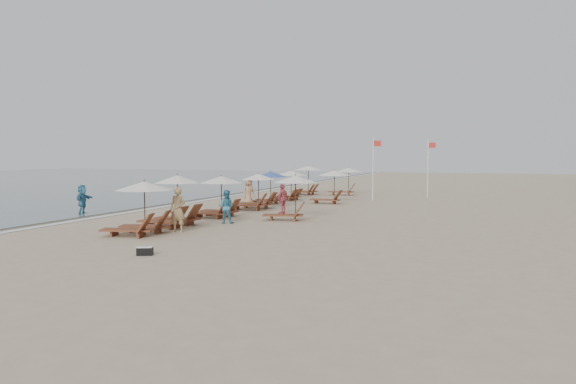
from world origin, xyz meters
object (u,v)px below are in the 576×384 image
at_px(inland_station_0, 290,193).
at_px(lounger_station_6, 306,179).
at_px(lounger_station_0, 139,209).
at_px(lounger_station_4, 268,186).
at_px(beachgoer_mid_a, 226,207).
at_px(lounger_station_2, 217,197).
at_px(beachgoer_far_b, 248,192).
at_px(flag_pole_near, 373,166).
at_px(inland_station_2, 345,179).
at_px(beachgoer_near, 178,210).
at_px(inland_station_1, 330,184).
at_px(duffel_bag, 145,251).
at_px(lounger_station_3, 254,194).
at_px(waterline_walker, 82,200).
at_px(lounger_station_5, 289,184).
at_px(beachgoer_far_a, 283,199).
at_px(lounger_station_1, 172,204).

bearing_deg(inland_station_0, lounger_station_6, 105.94).
xyz_separation_m(lounger_station_0, lounger_station_4, (-0.38, 14.41, 0.12)).
bearing_deg(beachgoer_mid_a, lounger_station_2, -64.51).
bearing_deg(beachgoer_far_b, lounger_station_6, 27.79).
xyz_separation_m(lounger_station_4, flag_pole_near, (6.03, 4.96, 1.29)).
xyz_separation_m(inland_station_0, inland_station_2, (-1.56, 17.02, -0.04)).
bearing_deg(beachgoer_near, lounger_station_4, 92.48).
xyz_separation_m(lounger_station_2, inland_station_1, (3.38, 9.53, 0.28)).
distance_m(lounger_station_2, duffel_bag, 10.55).
xyz_separation_m(lounger_station_3, waterline_walker, (-7.63, -5.84, -0.13)).
distance_m(lounger_station_0, beachgoer_near, 1.59).
relative_size(lounger_station_5, beachgoer_mid_a, 1.59).
bearing_deg(lounger_station_2, beachgoer_far_a, 45.22).
relative_size(beachgoer_mid_a, flag_pole_near, 0.36).
distance_m(inland_station_2, beachgoer_far_b, 11.64).
relative_size(lounger_station_6, beachgoer_far_a, 1.57).
bearing_deg(lounger_station_1, lounger_station_2, 86.71).
relative_size(lounger_station_1, inland_station_0, 0.96).
bearing_deg(beachgoer_far_b, waterline_walker, 168.54).
distance_m(lounger_station_4, beachgoer_near, 13.30).
bearing_deg(lounger_station_4, inland_station_1, 23.43).
xyz_separation_m(lounger_station_2, lounger_station_6, (-0.68, 16.53, 0.18)).
height_order(lounger_station_1, inland_station_0, lounger_station_1).
bearing_deg(lounger_station_4, beachgoer_mid_a, -78.62).
xyz_separation_m(lounger_station_2, lounger_station_3, (0.09, 4.44, -0.13)).
bearing_deg(beachgoer_near, inland_station_2, 82.70).
bearing_deg(lounger_station_6, beachgoer_far_b, -91.86).
relative_size(lounger_station_6, beachgoer_near, 1.37).
relative_size(lounger_station_0, beachgoer_mid_a, 1.73).
height_order(lounger_station_3, lounger_station_4, lounger_station_4).
bearing_deg(duffel_bag, inland_station_2, 90.78).
xyz_separation_m(inland_station_0, beachgoer_far_b, (-5.01, 5.91, -0.46)).
bearing_deg(waterline_walker, lounger_station_2, -92.62).
bearing_deg(lounger_station_4, waterline_walker, -127.47).
height_order(lounger_station_2, waterline_walker, lounger_station_2).
xyz_separation_m(lounger_station_3, beachgoer_far_b, (-1.11, 1.63, -0.05)).
distance_m(inland_station_0, beachgoer_far_b, 7.76).
relative_size(inland_station_2, duffel_bag, 4.97).
xyz_separation_m(lounger_station_4, lounger_station_6, (-0.26, 8.65, 0.06)).
distance_m(lounger_station_3, lounger_station_4, 3.49).
bearing_deg(lounger_station_2, inland_station_2, 81.95).
bearing_deg(lounger_station_2, lounger_station_4, 93.07).
height_order(lounger_station_2, beachgoer_far_b, lounger_station_2).
distance_m(lounger_station_3, duffel_bag, 14.84).
xyz_separation_m(lounger_station_6, inland_station_0, (4.67, -16.37, 0.10)).
xyz_separation_m(lounger_station_5, beachgoer_far_a, (2.81, -8.48, -0.34)).
relative_size(inland_station_0, waterline_walker, 1.70).
height_order(lounger_station_3, waterline_walker, lounger_station_3).
distance_m(lounger_station_3, beachgoer_near, 9.82).
bearing_deg(waterline_walker, lounger_station_4, -50.62).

